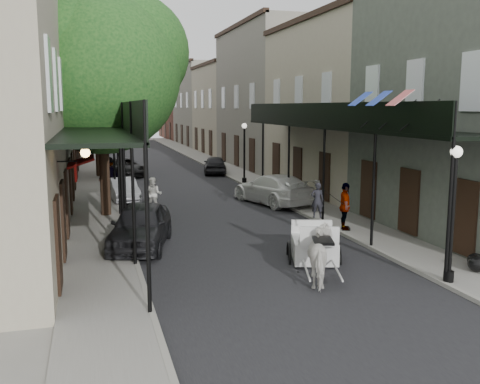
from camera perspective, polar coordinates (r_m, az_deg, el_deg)
ground at (r=15.66m, az=4.48°, el=-8.96°), size 140.00×140.00×0.00m
road at (r=34.69m, az=-6.99°, el=1.01°), size 8.00×90.00×0.01m
sidewalk_left at (r=34.29m, az=-15.27°, el=0.75°), size 2.20×90.00×0.12m
sidewalk_right at (r=35.77m, az=0.95°, el=1.41°), size 2.20×90.00×0.12m
building_row_left at (r=44.09m, az=-20.45°, el=9.06°), size 5.00×80.00×10.50m
building_row_right at (r=46.07m, az=1.70°, el=9.60°), size 5.00×80.00×10.50m
gallery_left at (r=20.95m, az=-14.74°, el=6.63°), size 2.20×18.05×4.88m
gallery_right at (r=23.21m, az=9.81°, el=7.01°), size 2.20×18.05×4.88m
tree_near at (r=24.21m, az=-13.70°, el=12.74°), size 7.31×6.80×9.63m
tree_far at (r=38.16m, az=-14.56°, el=10.30°), size 6.45×6.00×8.61m
lamppost_right_near at (r=15.40m, az=21.73°, el=-2.02°), size 0.32×0.32×3.71m
lamppost_left at (r=20.18m, az=-12.50°, el=0.92°), size 0.32×0.32×3.71m
lamppost_right_far at (r=33.40m, az=0.46°, el=4.30°), size 0.32×0.32×3.71m
horse at (r=14.99m, az=8.85°, el=-6.74°), size 1.35×2.02×1.57m
carriage at (r=17.28m, az=7.82°, el=-3.78°), size 2.04×2.59×2.62m
pedestrian_walking at (r=25.21m, az=-9.20°, el=-0.25°), size 0.93×0.83×1.60m
pedestrian_sidewalk_left at (r=31.00m, az=-13.80°, el=1.86°), size 1.43×1.21×1.93m
pedestrian_sidewalk_right at (r=20.98m, az=11.14°, el=-1.52°), size 0.78×1.17×1.84m
car_left_near at (r=18.85m, az=-10.55°, el=-3.55°), size 2.90×4.82×1.53m
car_left_mid at (r=28.32m, az=-12.35°, el=0.25°), size 1.59×3.70×1.18m
car_left_far at (r=38.30m, az=-12.20°, el=2.59°), size 2.80×4.88×1.28m
car_right_near at (r=26.87m, az=3.54°, el=0.32°), size 3.38×5.55×1.50m
car_right_far at (r=38.91m, az=-2.68°, el=2.92°), size 2.33×4.15×1.33m
trash_bags at (r=17.21m, az=23.96°, el=-6.86°), size 0.83×0.98×0.48m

